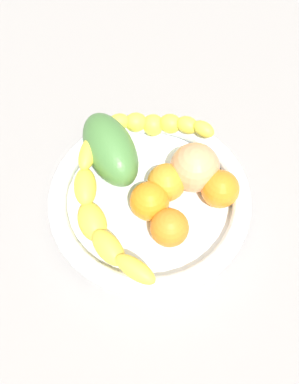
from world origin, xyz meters
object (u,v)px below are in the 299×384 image
at_px(banana_draped_right, 99,215).
at_px(orange_front, 169,228).
at_px(orange_mid_right, 146,201).
at_px(mango_green, 110,149).
at_px(banana_draped_left, 153,124).
at_px(fruit_bowl, 150,201).
at_px(peach_blush, 195,168).
at_px(orange_mid_left, 166,183).
at_px(orange_rear, 220,189).

xyz_separation_m(banana_draped_right, orange_front, (0.10, -0.02, -0.00)).
bearing_deg(orange_mid_right, banana_draped_right, -160.04).
relative_size(orange_mid_right, mango_green, 0.43).
distance_m(banana_draped_left, orange_mid_right, 0.13).
bearing_deg(banana_draped_left, orange_mid_right, -94.04).
distance_m(fruit_bowl, peach_blush, 0.08).
bearing_deg(orange_mid_left, fruit_bowl, -144.69).
bearing_deg(orange_rear, orange_mid_left, 172.12).
bearing_deg(banana_draped_left, orange_mid_left, -79.51).
relative_size(banana_draped_right, mango_green, 1.82).
xyz_separation_m(fruit_bowl, banana_draped_right, (-0.07, -0.04, 0.03)).
bearing_deg(orange_front, orange_mid_left, 92.39).
distance_m(fruit_bowl, orange_mid_left, 0.04).
distance_m(fruit_bowl, banana_draped_right, 0.08).
bearing_deg(peach_blush, mango_green, 165.07).
bearing_deg(banana_draped_right, mango_green, 83.80).
xyz_separation_m(banana_draped_left, orange_mid_right, (-0.01, -0.13, -0.00)).
bearing_deg(banana_draped_right, banana_draped_left, 64.54).
xyz_separation_m(banana_draped_right, orange_rear, (0.17, 0.04, -0.00)).
distance_m(orange_front, orange_mid_right, 0.05).
bearing_deg(peach_blush, banana_draped_left, 125.90).
distance_m(orange_front, orange_rear, 0.09).
distance_m(banana_draped_left, banana_draped_right, 0.17).
relative_size(banana_draped_left, orange_mid_right, 3.45).
distance_m(fruit_bowl, mango_green, 0.09).
xyz_separation_m(fruit_bowl, orange_mid_left, (0.02, 0.02, 0.02)).
distance_m(orange_mid_left, orange_rear, 0.08).
bearing_deg(banana_draped_left, mango_green, -141.72).
xyz_separation_m(banana_draped_left, orange_mid_left, (0.02, -0.10, -0.00)).
relative_size(banana_draped_left, mango_green, 1.48).
distance_m(orange_mid_right, peach_blush, 0.08).
relative_size(orange_front, orange_rear, 0.97).
relative_size(orange_mid_right, peach_blush, 0.78).
bearing_deg(peach_blush, orange_mid_left, -153.69).
bearing_deg(fruit_bowl, orange_rear, 3.78).
xyz_separation_m(fruit_bowl, peach_blush, (0.06, 0.04, 0.03)).
bearing_deg(orange_front, mango_green, 124.50).
xyz_separation_m(orange_front, peach_blush, (0.04, 0.09, 0.01)).
relative_size(banana_draped_right, orange_front, 4.42).
height_order(banana_draped_right, mango_green, mango_green).
xyz_separation_m(mango_green, peach_blush, (0.12, -0.03, 0.00)).
bearing_deg(banana_draped_left, orange_rear, -49.97).
bearing_deg(orange_mid_right, orange_mid_left, 47.03).
relative_size(fruit_bowl, orange_front, 5.45).
bearing_deg(orange_rear, banana_draped_right, -165.57).
bearing_deg(orange_mid_left, orange_mid_right, -132.97).
height_order(orange_front, mango_green, mango_green).
height_order(banana_draped_left, mango_green, mango_green).
bearing_deg(orange_front, banana_draped_left, 97.21).
distance_m(fruit_bowl, banana_draped_left, 0.12).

